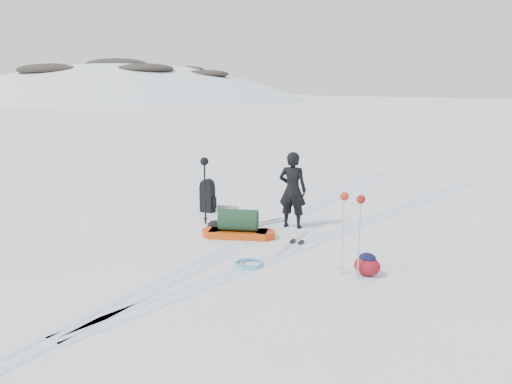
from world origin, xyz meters
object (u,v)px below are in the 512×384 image
(skier, at_px, (293,190))
(ski_poles_black, at_px, (204,170))
(expedition_rucksack, at_px, (210,197))
(pulk_sled, at_px, (238,227))

(skier, xyz_separation_m, ski_poles_black, (-1.76, -0.90, 0.41))
(skier, relative_size, expedition_rucksack, 2.05)
(skier, xyz_separation_m, expedition_rucksack, (-2.38, -0.01, -0.47))
(ski_poles_black, bearing_deg, expedition_rucksack, 129.18)
(pulk_sled, height_order, ski_poles_black, ski_poles_black)
(ski_poles_black, bearing_deg, skier, 31.67)
(expedition_rucksack, xyz_separation_m, ski_poles_black, (0.61, -0.89, 0.87))
(pulk_sled, height_order, expedition_rucksack, expedition_rucksack)
(skier, relative_size, ski_poles_black, 1.11)
(pulk_sled, relative_size, expedition_rucksack, 1.90)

